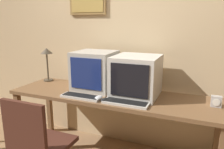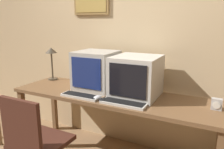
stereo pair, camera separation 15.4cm
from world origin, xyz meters
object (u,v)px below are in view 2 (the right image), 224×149
object	(u,v)px
mouse_near_keyboard	(103,100)
keyboard_side	(124,103)
mouse_far_corner	(97,98)
desk_lamp	(51,55)
monitor_right	(136,76)
monitor_left	(96,70)
desk_clock	(217,104)
keyboard_main	(81,96)

from	to	relation	value
mouse_near_keyboard	keyboard_side	bearing A→B (deg)	6.91
mouse_far_corner	desk_lamp	world-z (taller)	desk_lamp
mouse_far_corner	desk_lamp	bearing A→B (deg)	156.53
monitor_right	mouse_near_keyboard	world-z (taller)	monitor_right
monitor_left	monitor_right	bearing A→B (deg)	-3.09
desk_clock	desk_lamp	world-z (taller)	desk_lamp
monitor_left	keyboard_side	size ratio (longest dim) A/B	1.00
keyboard_side	monitor_right	bearing A→B (deg)	87.52
monitor_right	keyboard_main	world-z (taller)	monitor_right
keyboard_main	mouse_far_corner	size ratio (longest dim) A/B	3.63
monitor_left	mouse_near_keyboard	distance (m)	0.46
monitor_left	mouse_far_corner	bearing A→B (deg)	-58.18
monitor_left	mouse_far_corner	distance (m)	0.40
monitor_left	monitor_right	world-z (taller)	monitor_left
monitor_right	mouse_far_corner	bearing A→B (deg)	-136.62
keyboard_side	desk_lamp	bearing A→B (deg)	161.60
keyboard_main	mouse_near_keyboard	world-z (taller)	mouse_near_keyboard
monitor_right	desk_lamp	distance (m)	1.19
mouse_near_keyboard	desk_clock	xyz separation A→B (m)	(0.94, 0.26, 0.03)
desk_clock	keyboard_side	bearing A→B (deg)	-162.60
monitor_left	desk_lamp	distance (m)	0.72
mouse_far_corner	desk_lamp	distance (m)	1.02
keyboard_side	monitor_left	bearing A→B (deg)	147.04
monitor_right	keyboard_side	bearing A→B (deg)	-92.48
keyboard_side	desk_clock	size ratio (longest dim) A/B	4.28
mouse_near_keyboard	desk_lamp	bearing A→B (deg)	156.86
monitor_left	monitor_right	size ratio (longest dim) A/B	0.90
mouse_far_corner	keyboard_side	bearing A→B (deg)	-0.24
desk_clock	desk_lamp	bearing A→B (deg)	175.34
desk_lamp	keyboard_main	bearing A→B (deg)	-29.44
mouse_near_keyboard	desk_clock	bearing A→B (deg)	15.24
monitor_left	mouse_far_corner	world-z (taller)	monitor_left
monitor_right	keyboard_main	bearing A→B (deg)	-148.62
desk_clock	mouse_near_keyboard	bearing A→B (deg)	-164.76
monitor_left	desk_clock	world-z (taller)	monitor_left
desk_clock	monitor_right	bearing A→B (deg)	176.89
desk_clock	desk_lamp	size ratio (longest dim) A/B	0.24
mouse_near_keyboard	desk_lamp	xyz separation A→B (m)	(-0.97, 0.41, 0.30)
keyboard_main	desk_lamp	xyz separation A→B (m)	(-0.71, 0.40, 0.30)
monitor_right	keyboard_side	distance (m)	0.33
keyboard_side	desk_lamp	size ratio (longest dim) A/B	1.02
monitor_right	keyboard_side	xyz separation A→B (m)	(-0.01, -0.27, -0.19)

